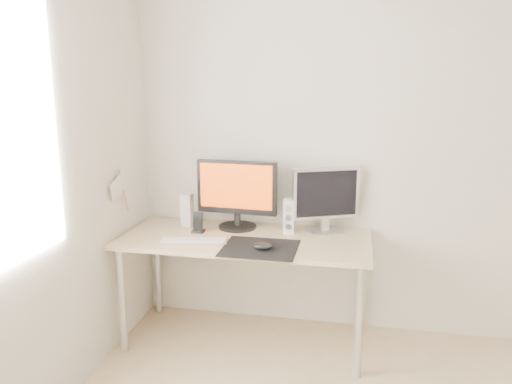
{
  "coord_description": "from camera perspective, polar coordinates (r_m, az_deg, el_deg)",
  "views": [
    {
      "loc": [
        -0.24,
        -1.62,
        1.72
      ],
      "look_at": [
        -0.88,
        1.47,
        1.01
      ],
      "focal_mm": 35.0,
      "sensor_mm": 36.0,
      "label": 1
    }
  ],
  "objects": [
    {
      "name": "mousepad",
      "position": [
        3.02,
        0.45,
        -6.42
      ],
      "size": [
        0.45,
        0.4,
        0.0
      ],
      "primitive_type": "cube",
      "color": "black",
      "rests_on": "desk"
    },
    {
      "name": "main_monitor",
      "position": [
        3.36,
        -2.2,
        0.01
      ],
      "size": [
        0.55,
        0.28,
        0.47
      ],
      "color": "black",
      "rests_on": "desk"
    },
    {
      "name": "speaker_right",
      "position": [
        3.29,
        3.83,
        -2.77
      ],
      "size": [
        0.07,
        0.09,
        0.23
      ],
      "color": "white",
      "rests_on": "desk"
    },
    {
      "name": "second_monitor",
      "position": [
        3.31,
        7.97,
        -0.53
      ],
      "size": [
        0.43,
        0.24,
        0.43
      ],
      "color": "#B7B7B9",
      "rests_on": "desk"
    },
    {
      "name": "desk",
      "position": [
        3.26,
        -1.25,
        -6.46
      ],
      "size": [
        1.6,
        0.7,
        0.73
      ],
      "color": "#D1B587",
      "rests_on": "ground"
    },
    {
      "name": "pennant",
      "position": [
        3.28,
        -15.4,
        0.41
      ],
      "size": [
        0.01,
        0.23,
        0.29
      ],
      "color": "#A57F54",
      "rests_on": "wall_left"
    },
    {
      "name": "phone_dock",
      "position": [
        3.34,
        -6.62,
        -3.9
      ],
      "size": [
        0.08,
        0.07,
        0.14
      ],
      "color": "black",
      "rests_on": "desk"
    },
    {
      "name": "mouse",
      "position": [
        2.98,
        0.72,
        -6.22
      ],
      "size": [
        0.12,
        0.07,
        0.04
      ],
      "primitive_type": "ellipsoid",
      "color": "black",
      "rests_on": "mousepad"
    },
    {
      "name": "speaker_left",
      "position": [
        3.48,
        -7.88,
        -2.02
      ],
      "size": [
        0.07,
        0.09,
        0.23
      ],
      "color": "silver",
      "rests_on": "desk"
    },
    {
      "name": "keyboard",
      "position": [
        3.16,
        -7.13,
        -5.54
      ],
      "size": [
        0.44,
        0.2,
        0.02
      ],
      "color": "#BDBDC0",
      "rests_on": "desk"
    },
    {
      "name": "wall_back",
      "position": [
        3.41,
        15.59,
        4.29
      ],
      "size": [
        3.5,
        0.0,
        3.5
      ],
      "primitive_type": "plane",
      "rotation": [
        1.57,
        0.0,
        0.0
      ],
      "color": "white",
      "rests_on": "ground"
    }
  ]
}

